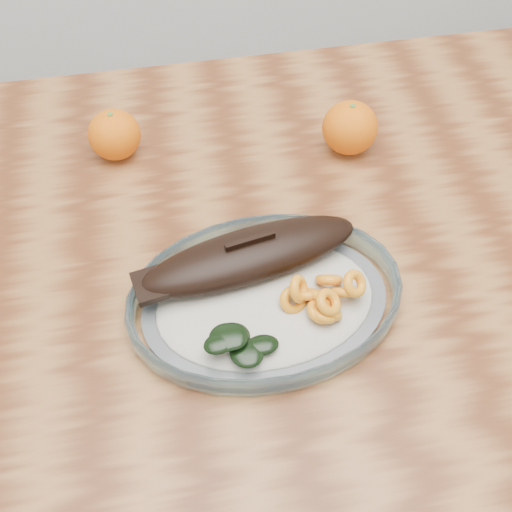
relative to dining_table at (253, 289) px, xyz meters
name	(u,v)px	position (x,y,z in m)	size (l,w,h in m)	color
ground	(254,464)	(0.00, 0.00, -0.65)	(3.00, 3.00, 0.00)	slate
dining_table	(253,289)	(0.00, 0.00, 0.00)	(1.20, 0.80, 0.75)	#5D2E16
plated_meal	(265,295)	(0.00, -0.09, 0.12)	(0.60, 0.60, 0.08)	white
orange_left	(114,135)	(-0.16, 0.20, 0.14)	(0.07, 0.07, 0.07)	#E94204
orange_right	(350,128)	(0.16, 0.15, 0.14)	(0.08, 0.08, 0.08)	#E94204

